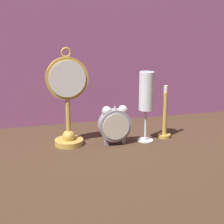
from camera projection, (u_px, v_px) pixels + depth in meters
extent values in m
plane|color=#422D1E|center=(119.00, 154.00, 1.04)|extent=(4.00, 4.00, 0.00)
cube|color=#8E4C7F|center=(93.00, 28.00, 1.26)|extent=(1.46, 0.01, 0.65)
cylinder|color=gold|center=(69.00, 142.00, 1.11)|extent=(0.09, 0.09, 0.02)
sphere|color=gold|center=(69.00, 136.00, 1.11)|extent=(0.04, 0.04, 0.04)
cylinder|color=gold|center=(68.00, 120.00, 1.10)|extent=(0.01, 0.01, 0.12)
cylinder|color=gold|center=(67.00, 78.00, 1.06)|extent=(0.12, 0.02, 0.12)
cylinder|color=silver|center=(67.00, 79.00, 1.05)|extent=(0.11, 0.00, 0.11)
torus|color=gold|center=(66.00, 52.00, 1.04)|extent=(0.03, 0.01, 0.03)
cube|color=gray|center=(106.00, 143.00, 1.11)|extent=(0.01, 0.01, 0.01)
cube|color=gray|center=(123.00, 142.00, 1.12)|extent=(0.01, 0.01, 0.01)
cylinder|color=gray|center=(115.00, 125.00, 1.10)|extent=(0.10, 0.03, 0.10)
cylinder|color=beige|center=(116.00, 127.00, 1.09)|extent=(0.08, 0.00, 0.08)
sphere|color=silver|center=(107.00, 111.00, 1.08)|extent=(0.03, 0.03, 0.03)
sphere|color=silver|center=(123.00, 110.00, 1.10)|extent=(0.03, 0.03, 0.03)
cylinder|color=silver|center=(115.00, 109.00, 1.09)|extent=(0.00, 0.00, 0.02)
cylinder|color=silver|center=(145.00, 140.00, 1.15)|extent=(0.05, 0.05, 0.01)
cylinder|color=silver|center=(146.00, 124.00, 1.13)|extent=(0.01, 0.01, 0.09)
cylinder|color=white|center=(146.00, 91.00, 1.11)|extent=(0.04, 0.04, 0.12)
cylinder|color=#DBC675|center=(146.00, 98.00, 1.11)|extent=(0.04, 0.04, 0.07)
cylinder|color=gold|center=(164.00, 136.00, 1.18)|extent=(0.04, 0.04, 0.01)
cylinder|color=gold|center=(165.00, 113.00, 1.16)|extent=(0.01, 0.01, 0.14)
cylinder|color=silver|center=(166.00, 89.00, 1.14)|extent=(0.01, 0.01, 0.02)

